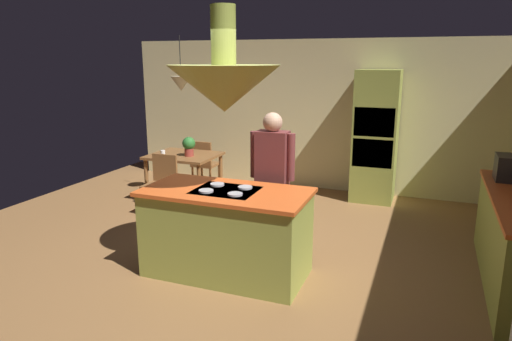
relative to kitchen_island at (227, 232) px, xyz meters
name	(u,v)px	position (x,y,z in m)	size (l,w,h in m)	color
ground	(235,265)	(0.00, 0.20, -0.47)	(8.16, 8.16, 0.00)	olive
wall_back	(314,115)	(0.00, 3.65, 0.81)	(6.80, 0.10, 2.55)	beige
kitchen_island	(227,232)	(0.00, 0.00, 0.00)	(1.72, 0.87, 0.94)	#939E42
oven_tower	(375,137)	(1.10, 3.24, 0.57)	(0.66, 0.62, 2.07)	#939E42
dining_table	(184,161)	(-1.70, 2.10, 0.19)	(1.04, 0.88, 0.76)	brown
person_at_island	(272,174)	(0.26, 0.71, 0.48)	(0.53, 0.22, 1.65)	tan
range_hood	(224,86)	(0.00, 0.00, 1.51)	(1.10, 1.10, 1.00)	#939E42
pendant_light_over_table	(181,83)	(-1.70, 2.10, 1.40)	(0.32, 0.32, 0.82)	beige
chair_facing_island	(162,180)	(-1.70, 1.44, 0.04)	(0.40, 0.40, 0.87)	brown
chair_by_back_wall	(204,162)	(-1.70, 2.76, 0.04)	(0.40, 0.40, 0.87)	brown
potted_plant_on_table	(189,145)	(-1.56, 2.02, 0.46)	(0.20, 0.20, 0.30)	#99382D
cup_on_table	(163,153)	(-1.94, 1.88, 0.34)	(0.07, 0.07, 0.09)	white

